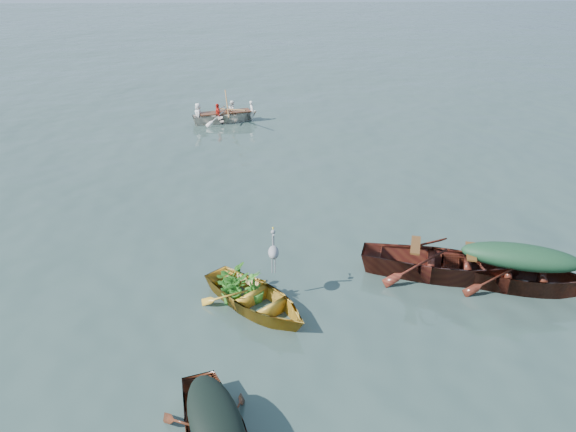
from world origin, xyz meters
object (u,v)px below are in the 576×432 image
rowed_boat (226,122)px  yellow_dinghy (256,309)px  open_wooden_boat (439,277)px  green_tarp_boat (515,287)px  heron (274,259)px

rowed_boat → yellow_dinghy: bearing=169.9°
yellow_dinghy → rowed_boat: bearing=53.3°
yellow_dinghy → open_wooden_boat: (4.05, 1.05, 0.00)m
open_wooden_boat → rowed_boat: 13.53m
green_tarp_boat → open_wooden_boat: size_ratio=0.91×
open_wooden_boat → rowed_boat: size_ratio=1.26×
yellow_dinghy → green_tarp_boat: green_tarp_boat is taller
green_tarp_boat → heron: bearing=109.9°
yellow_dinghy → green_tarp_boat: 5.58m
rowed_boat → heron: (1.74, -13.04, 0.91)m
open_wooden_boat → heron: 3.84m
green_tarp_boat → rowed_boat: 14.64m
yellow_dinghy → green_tarp_boat: bearing=-36.9°
heron → green_tarp_boat: bearing=-41.0°
open_wooden_boat → green_tarp_boat: bearing=-92.0°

